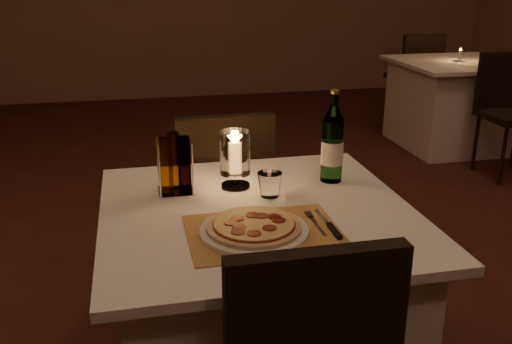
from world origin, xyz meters
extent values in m
cube|color=white|center=(-0.11, -0.26, 0.35)|extent=(0.88, 0.88, 0.71)
cube|color=white|center=(-0.11, -0.26, 0.72)|extent=(1.00, 1.00, 0.03)
cube|color=black|center=(-0.11, -0.87, 0.69)|extent=(0.42, 0.05, 0.42)
cube|color=black|center=(-0.11, 0.54, 0.46)|extent=(0.42, 0.42, 0.05)
cube|color=black|center=(-0.11, 0.36, 0.69)|extent=(0.42, 0.05, 0.42)
cylinder|color=black|center=(0.06, 0.71, 0.22)|extent=(0.03, 0.03, 0.44)
cylinder|color=black|center=(-0.28, 0.71, 0.22)|extent=(0.03, 0.03, 0.44)
cylinder|color=black|center=(0.06, 0.37, 0.22)|extent=(0.03, 0.03, 0.44)
cylinder|color=black|center=(-0.28, 0.37, 0.22)|extent=(0.03, 0.03, 0.44)
cube|color=#BA8240|center=(-0.13, -0.44, 0.74)|extent=(0.45, 0.34, 0.00)
cylinder|color=white|center=(-0.16, -0.44, 0.75)|extent=(0.32, 0.32, 0.01)
cylinder|color=#D8B77F|center=(-0.16, -0.44, 0.76)|extent=(0.28, 0.28, 0.01)
cylinder|color=maroon|center=(-0.16, -0.44, 0.77)|extent=(0.24, 0.24, 0.00)
cylinder|color=#EACC7F|center=(-0.16, -0.44, 0.77)|extent=(0.24, 0.24, 0.00)
cylinder|color=maroon|center=(-0.09, -0.41, 0.78)|extent=(0.04, 0.04, 0.00)
cylinder|color=maroon|center=(-0.12, -0.40, 0.78)|extent=(0.04, 0.04, 0.00)
cylinder|color=maroon|center=(-0.15, -0.39, 0.78)|extent=(0.04, 0.04, 0.00)
cylinder|color=maroon|center=(-0.20, -0.40, 0.78)|extent=(0.04, 0.04, 0.00)
cylinder|color=maroon|center=(-0.22, -0.43, 0.78)|extent=(0.04, 0.04, 0.00)
cylinder|color=maroon|center=(-0.21, -0.46, 0.78)|extent=(0.04, 0.04, 0.00)
cylinder|color=maroon|center=(-0.21, -0.49, 0.78)|extent=(0.04, 0.04, 0.00)
cylinder|color=maroon|center=(-0.17, -0.51, 0.78)|extent=(0.04, 0.04, 0.00)
cylinder|color=maroon|center=(-0.12, -0.49, 0.78)|extent=(0.04, 0.04, 0.00)
cylinder|color=maroon|center=(-0.08, -0.44, 0.78)|extent=(0.04, 0.04, 0.00)
cube|color=silver|center=(0.04, -0.44, 0.75)|extent=(0.01, 0.14, 0.00)
cube|color=silver|center=(0.04, -0.35, 0.75)|extent=(0.02, 0.05, 0.00)
cube|color=black|center=(0.07, -0.49, 0.75)|extent=(0.02, 0.10, 0.01)
cube|color=silver|center=(0.07, -0.38, 0.75)|extent=(0.01, 0.12, 0.00)
cylinder|color=#5D9A53|center=(0.22, -0.06, 0.85)|extent=(0.08, 0.08, 0.23)
cylinder|color=#5D9A53|center=(0.22, -0.06, 1.04)|extent=(0.03, 0.03, 0.04)
cylinder|color=gold|center=(0.22, -0.06, 1.07)|extent=(0.03, 0.03, 0.01)
cylinder|color=silver|center=(0.22, -0.06, 0.85)|extent=(0.08, 0.08, 0.09)
cylinder|color=white|center=(-0.14, -0.05, 0.75)|extent=(0.10, 0.10, 0.01)
cylinder|color=white|center=(-0.14, -0.05, 0.77)|extent=(0.02, 0.02, 0.04)
cylinder|color=white|center=(-0.14, -0.05, 0.87)|extent=(0.11, 0.11, 0.15)
cylinder|color=white|center=(-0.14, -0.05, 0.85)|extent=(0.03, 0.03, 0.11)
ellipsoid|color=orange|center=(-0.14, -0.05, 0.92)|extent=(0.02, 0.02, 0.03)
cube|color=white|center=(-0.35, -0.05, 0.74)|extent=(0.12, 0.12, 0.01)
cylinder|color=white|center=(-0.41, -0.11, 0.84)|extent=(0.01, 0.01, 0.18)
cylinder|color=white|center=(-0.30, -0.11, 0.84)|extent=(0.01, 0.01, 0.18)
cylinder|color=white|center=(-0.41, 0.00, 0.84)|extent=(0.01, 0.01, 0.18)
cylinder|color=white|center=(-0.30, 0.00, 0.84)|extent=(0.01, 0.01, 0.18)
cube|color=#BF8C33|center=(-0.38, -0.08, 0.85)|extent=(0.04, 0.04, 0.20)
cube|color=#3F1E14|center=(-0.32, -0.08, 0.85)|extent=(0.04, 0.04, 0.20)
cube|color=#BF8C33|center=(-0.35, -0.02, 0.85)|extent=(0.04, 0.04, 0.20)
cube|color=white|center=(2.24, 2.44, 0.35)|extent=(0.88, 0.88, 0.71)
cube|color=white|center=(2.24, 2.44, 0.72)|extent=(1.00, 1.00, 0.03)
cube|color=black|center=(2.24, 1.83, 0.69)|extent=(0.42, 0.05, 0.42)
cylinder|color=black|center=(2.07, 1.47, 0.22)|extent=(0.03, 0.03, 0.44)
cylinder|color=black|center=(2.07, 1.81, 0.22)|extent=(0.03, 0.03, 0.44)
cube|color=black|center=(2.24, 3.24, 0.46)|extent=(0.42, 0.42, 0.05)
cube|color=black|center=(2.24, 3.06, 0.69)|extent=(0.42, 0.05, 0.42)
cylinder|color=black|center=(2.41, 3.41, 0.22)|extent=(0.03, 0.03, 0.44)
cylinder|color=black|center=(2.07, 3.41, 0.22)|extent=(0.03, 0.03, 0.44)
cylinder|color=black|center=(2.41, 3.07, 0.22)|extent=(0.03, 0.03, 0.44)
cylinder|color=black|center=(2.07, 3.07, 0.22)|extent=(0.03, 0.03, 0.44)
cylinder|color=white|center=(2.24, 2.44, 0.79)|extent=(0.03, 0.03, 0.09)
ellipsoid|color=orange|center=(2.24, 2.44, 0.84)|extent=(0.01, 0.01, 0.02)
camera|label=1|loc=(-0.48, -1.92, 1.47)|focal=40.00mm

